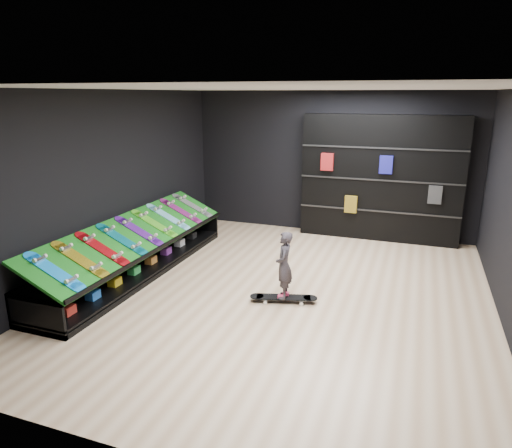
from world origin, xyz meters
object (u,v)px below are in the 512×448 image
(back_shelving, at_px, (380,179))
(child, at_px, (284,278))
(display_rack, at_px, (138,258))
(floor_skateboard, at_px, (283,299))

(back_shelving, relative_size, child, 5.38)
(back_shelving, bearing_deg, child, -104.95)
(display_rack, xyz_separation_m, floor_skateboard, (2.65, -0.28, -0.20))
(child, bearing_deg, floor_skateboard, 0.00)
(display_rack, relative_size, back_shelving, 1.42)
(back_shelving, distance_m, child, 3.83)
(back_shelving, distance_m, floor_skateboard, 3.93)
(floor_skateboard, height_order, child, child)
(child, bearing_deg, display_rack, -107.15)
(back_shelving, bearing_deg, floor_skateboard, -104.95)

